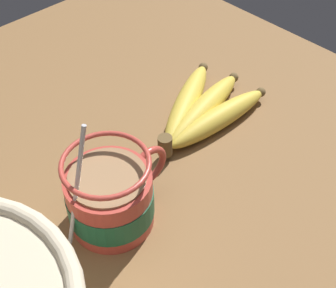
{
  "coord_description": "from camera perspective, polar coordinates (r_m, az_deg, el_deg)",
  "views": [
    {
      "loc": [
        -21.98,
        -31.17,
        51.5
      ],
      "look_at": [
        7.65,
        -0.3,
        8.53
      ],
      "focal_mm": 50.0,
      "sensor_mm": 36.0,
      "label": 1
    }
  ],
  "objects": [
    {
      "name": "coffee_mug",
      "position": [
        0.56,
        -6.97,
        -6.47
      ],
      "size": [
        15.39,
        10.36,
        17.07
      ],
      "color": "#B23D33",
      "rests_on": "table"
    },
    {
      "name": "table",
      "position": [
        0.63,
        -5.3,
        -7.56
      ],
      "size": [
        96.19,
        96.19,
        3.94
      ],
      "color": "brown",
      "rests_on": "ground"
    },
    {
      "name": "banana_bunch",
      "position": [
        0.7,
        4.21,
        4.21
      ],
      "size": [
        21.26,
        13.88,
        4.08
      ],
      "color": "brown",
      "rests_on": "table"
    }
  ]
}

